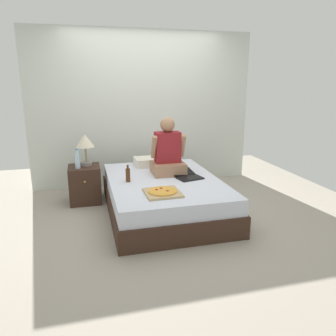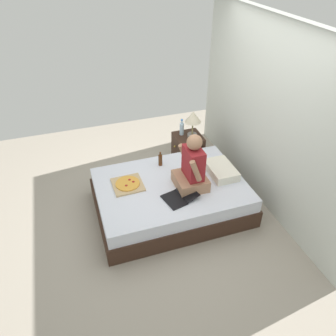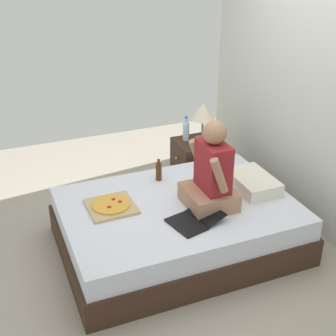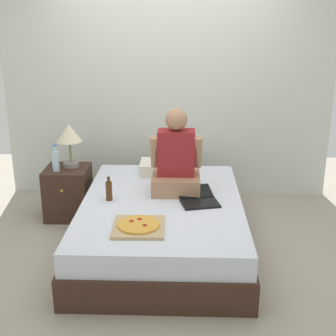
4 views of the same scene
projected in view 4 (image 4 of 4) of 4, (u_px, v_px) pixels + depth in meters
name	position (u px, v px, depth m)	size (l,w,h in m)	color
ground_plane	(162.00, 247.00, 4.31)	(5.66, 5.66, 0.00)	#9E9384
wall_back	(168.00, 87.00, 5.23)	(3.66, 0.12, 2.50)	silver
bed	(162.00, 224.00, 4.24)	(1.46, 2.06, 0.46)	#382319
nightstand_left	(68.00, 192.00, 4.88)	(0.44, 0.47, 0.53)	#382319
lamp_on_left_nightstand	(69.00, 136.00, 4.73)	(0.26, 0.26, 0.45)	gray
water_bottle	(56.00, 160.00, 4.67)	(0.07, 0.07, 0.28)	silver
pillow	(166.00, 167.00, 4.86)	(0.52, 0.34, 0.12)	silver
person_seated	(176.00, 162.00, 4.31)	(0.47, 0.40, 0.78)	#A37556
laptop	(198.00, 199.00, 4.14)	(0.40, 0.48, 0.07)	black
pizza_box	(139.00, 226.00, 3.63)	(0.41, 0.41, 0.05)	tan
beer_bottle_on_bed	(109.00, 191.00, 4.15)	(0.06, 0.06, 0.22)	#4C2811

